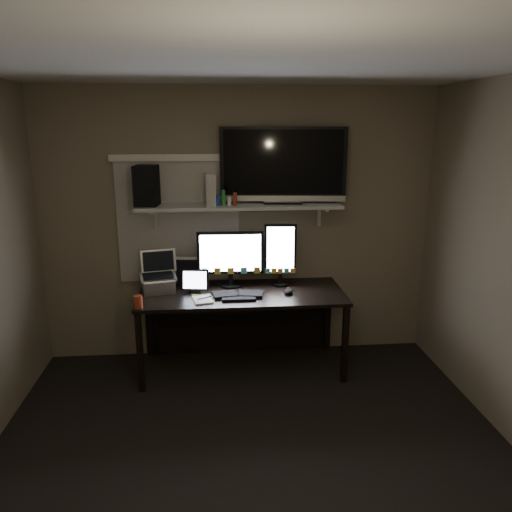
{
  "coord_description": "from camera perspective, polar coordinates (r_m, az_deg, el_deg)",
  "views": [
    {
      "loc": [
        -0.24,
        -2.74,
        2.16
      ],
      "look_at": [
        0.11,
        1.25,
        1.1
      ],
      "focal_mm": 35.0,
      "sensor_mm": 36.0,
      "label": 1
    }
  ],
  "objects": [
    {
      "name": "mouse",
      "position": [
        4.38,
        3.74,
        -4.04
      ],
      "size": [
        0.1,
        0.13,
        0.04
      ],
      "primitive_type": "ellipsoid",
      "rotation": [
        0.0,
        0.0,
        -0.27
      ],
      "color": "black",
      "rests_on": "desk"
    },
    {
      "name": "game_console",
      "position": [
        4.37,
        -5.21,
        7.59
      ],
      "size": [
        0.09,
        0.24,
        0.28
      ],
      "primitive_type": "cube",
      "rotation": [
        0.0,
        0.0,
        0.06
      ],
      "color": "silver",
      "rests_on": "wall_shelf"
    },
    {
      "name": "monitor_portrait",
      "position": [
        4.53,
        2.79,
        0.18
      ],
      "size": [
        0.29,
        0.07,
        0.58
      ],
      "primitive_type": "cube",
      "rotation": [
        0.0,
        0.0,
        -0.07
      ],
      "color": "black",
      "rests_on": "desk"
    },
    {
      "name": "window_blinds",
      "position": [
        4.61,
        -8.84,
        3.85
      ],
      "size": [
        1.1,
        0.02,
        1.1
      ],
      "primitive_type": "cube",
      "color": "#B9B5A6",
      "rests_on": "back_wall"
    },
    {
      "name": "laptop",
      "position": [
        4.45,
        -11.17,
        -1.91
      ],
      "size": [
        0.36,
        0.31,
        0.35
      ],
      "primitive_type": "cube",
      "rotation": [
        0.0,
        0.0,
        0.22
      ],
      "color": "silver",
      "rests_on": "desk"
    },
    {
      "name": "sticky_notes",
      "position": [
        4.33,
        -5.45,
        -4.58
      ],
      "size": [
        0.34,
        0.28,
        0.0
      ],
      "primitive_type": null,
      "rotation": [
        0.0,
        0.0,
        -0.18
      ],
      "color": "gold",
      "rests_on": "desk"
    },
    {
      "name": "tv",
      "position": [
        4.47,
        3.12,
        10.31
      ],
      "size": [
        1.13,
        0.32,
        0.67
      ],
      "primitive_type": "cube",
      "rotation": [
        0.0,
        0.0,
        -0.11
      ],
      "color": "black",
      "rests_on": "wall_shelf"
    },
    {
      "name": "ceiling",
      "position": [
        2.77,
        -0.03,
        21.79
      ],
      "size": [
        3.6,
        3.6,
        0.0
      ],
      "primitive_type": "plane",
      "rotation": [
        3.14,
        0.0,
        0.0
      ],
      "color": "silver",
      "rests_on": "back_wall"
    },
    {
      "name": "tablet",
      "position": [
        4.4,
        -7.0,
        -2.86
      ],
      "size": [
        0.25,
        0.13,
        0.21
      ],
      "primitive_type": "cube",
      "rotation": [
        0.0,
        0.0,
        -0.12
      ],
      "color": "black",
      "rests_on": "desk"
    },
    {
      "name": "desk",
      "position": [
        4.58,
        -1.74,
        -5.75
      ],
      "size": [
        1.8,
        0.75,
        0.73
      ],
      "color": "black",
      "rests_on": "floor"
    },
    {
      "name": "file_sorter",
      "position": [
        4.61,
        -7.77,
        -1.73
      ],
      "size": [
        0.22,
        0.12,
        0.26
      ],
      "primitive_type": "cube",
      "rotation": [
        0.0,
        0.0,
        -0.13
      ],
      "color": "black",
      "rests_on": "desk"
    },
    {
      "name": "cup",
      "position": [
        4.14,
        -13.31,
        -5.11
      ],
      "size": [
        0.07,
        0.07,
        0.1
      ],
      "primitive_type": "cylinder",
      "rotation": [
        0.0,
        0.0,
        -0.02
      ],
      "color": "#9A341C",
      "rests_on": "desk"
    },
    {
      "name": "keyboard",
      "position": [
        4.32,
        -2.06,
        -4.4
      ],
      "size": [
        0.44,
        0.17,
        0.03
      ],
      "primitive_type": "cube",
      "rotation": [
        0.0,
        0.0,
        0.0
      ],
      "color": "black",
      "rests_on": "desk"
    },
    {
      "name": "wall_shelf",
      "position": [
        4.42,
        -1.89,
        5.73
      ],
      "size": [
        1.8,
        0.35,
        0.03
      ],
      "primitive_type": "cube",
      "color": "#B7B8B3",
      "rests_on": "back_wall"
    },
    {
      "name": "floor",
      "position": [
        3.5,
        -0.02,
        -23.4
      ],
      "size": [
        3.6,
        3.6,
        0.0
      ],
      "primitive_type": "plane",
      "color": "black",
      "rests_on": "ground"
    },
    {
      "name": "speaker",
      "position": [
        4.43,
        -12.4,
        7.86
      ],
      "size": [
        0.21,
        0.25,
        0.35
      ],
      "primitive_type": "cube",
      "rotation": [
        0.0,
        0.0,
        -0.1
      ],
      "color": "black",
      "rests_on": "wall_shelf"
    },
    {
      "name": "back_wall",
      "position": [
        4.63,
        -1.99,
        3.44
      ],
      "size": [
        3.6,
        0.0,
        3.6
      ],
      "primitive_type": "plane",
      "rotation": [
        1.57,
        0.0,
        0.0
      ],
      "color": "#7D715A",
      "rests_on": "floor"
    },
    {
      "name": "monitor_landscape",
      "position": [
        4.5,
        -2.94,
        -0.3
      ],
      "size": [
        0.6,
        0.07,
        0.52
      ],
      "primitive_type": "cube",
      "rotation": [
        0.0,
        0.0,
        -0.02
      ],
      "color": "black",
      "rests_on": "desk"
    },
    {
      "name": "bottles",
      "position": [
        4.34,
        -3.74,
        6.6
      ],
      "size": [
        0.21,
        0.11,
        0.13
      ],
      "primitive_type": null,
      "rotation": [
        0.0,
        0.0,
        -0.32
      ],
      "color": "#A50F0C",
      "rests_on": "wall_shelf"
    },
    {
      "name": "notepad",
      "position": [
        4.23,
        -6.13,
        -4.99
      ],
      "size": [
        0.19,
        0.23,
        0.01
      ],
      "primitive_type": "cube",
      "rotation": [
        0.0,
        0.0,
        0.19
      ],
      "color": "silver",
      "rests_on": "desk"
    }
  ]
}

